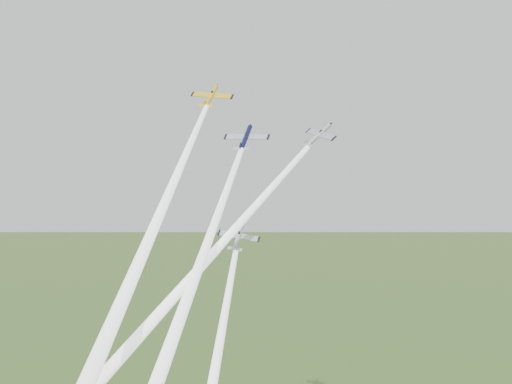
# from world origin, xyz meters

# --- Properties ---
(plane_yellow) EXTENTS (9.79, 9.50, 7.57)m
(plane_yellow) POSITION_xyz_m (-14.65, 0.61, 110.15)
(plane_yellow) COLOR yellow
(smoke_trail_yellow) EXTENTS (15.88, 46.60, 43.62)m
(smoke_trail_yellow) POSITION_xyz_m (-7.45, -23.84, 87.11)
(smoke_trail_yellow) COLOR white
(plane_navy) EXTENTS (10.20, 9.36, 6.97)m
(plane_navy) POSITION_xyz_m (-4.91, -1.85, 101.70)
(plane_navy) COLOR #0D123D
(smoke_trail_navy) EXTENTS (15.96, 50.01, 46.64)m
(smoke_trail_navy) POSITION_xyz_m (2.30, -28.03, 77.14)
(smoke_trail_navy) COLOR white
(plane_silver_right) EXTENTS (10.37, 8.53, 7.67)m
(plane_silver_right) POSITION_xyz_m (7.75, 2.49, 101.99)
(plane_silver_right) COLOR #B2B9C1
(smoke_trail_silver_right) EXTENTS (23.70, 49.72, 48.49)m
(smoke_trail_silver_right) POSITION_xyz_m (-3.61, -23.30, 76.51)
(smoke_trail_silver_right) COLOR white
(plane_silver_low) EXTENTS (8.65, 8.91, 6.83)m
(plane_silver_low) POSITION_xyz_m (-1.79, -8.92, 84.20)
(plane_silver_low) COLOR #AEB6BD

